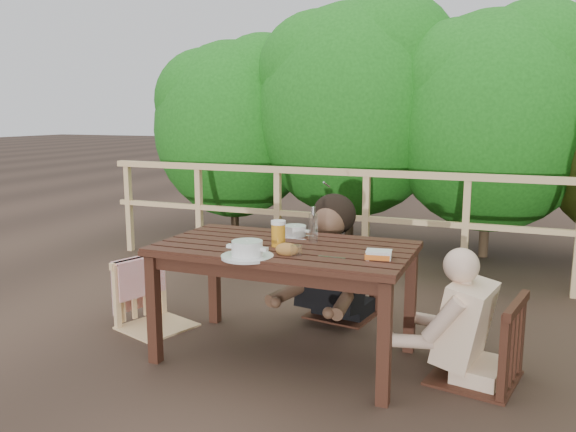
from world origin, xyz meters
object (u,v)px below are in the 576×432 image
at_px(chair_right, 478,299).
at_px(diner_right, 485,275).
at_px(tumbler, 296,252).
at_px(butter_tub, 379,256).
at_px(bread_roll, 287,250).
at_px(table, 285,302).
at_px(soup_near, 247,249).
at_px(chair_far, 343,255).
at_px(woman, 345,222).
at_px(beer_glass, 278,235).
at_px(bottle, 313,226).
at_px(soup_far, 295,232).
at_px(chair_left, 155,266).

bearing_deg(chair_right, diner_right, 101.13).
bearing_deg(tumbler, butter_tub, 16.01).
relative_size(diner_right, bread_roll, 9.27).
bearing_deg(bread_roll, table, 115.11).
bearing_deg(tumbler, soup_near, -161.79).
bearing_deg(chair_far, woman, 99.00).
bearing_deg(soup_near, table, 74.29).
bearing_deg(beer_glass, woman, 81.34).
distance_m(bread_roll, tumbler, 0.08).
distance_m(woman, diner_right, 1.31).
distance_m(chair_right, bottle, 1.06).
relative_size(chair_far, soup_far, 3.75).
bearing_deg(beer_glass, soup_near, -104.05).
bearing_deg(chair_left, table, -77.63).
bearing_deg(chair_far, table, -88.88).
relative_size(bread_roll, bottle, 0.56).
xyz_separation_m(woman, beer_glass, (-0.14, -0.94, 0.07)).
distance_m(chair_far, beer_glass, 0.99).
relative_size(table, beer_glass, 8.97).
xyz_separation_m(diner_right, butter_tub, (-0.56, -0.24, 0.11)).
relative_size(bottle, butter_tub, 1.71).
height_order(chair_right, tumbler, chair_right).
height_order(chair_far, tumbler, chair_far).
xyz_separation_m(diner_right, bread_roll, (-1.07, -0.33, 0.12)).
height_order(chair_far, soup_near, chair_far).
height_order(soup_far, tumbler, soup_far).
xyz_separation_m(chair_right, diner_right, (0.03, 0.00, 0.15)).
distance_m(bottle, butter_tub, 0.54).
bearing_deg(chair_left, woman, -37.83).
bearing_deg(bottle, soup_near, -116.88).
relative_size(chair_right, soup_near, 3.23).
height_order(woman, butter_tub, woman).
distance_m(chair_right, soup_near, 1.34).
height_order(diner_right, tumbler, diner_right).
height_order(chair_left, diner_right, diner_right).
xyz_separation_m(table, tumbler, (0.17, -0.25, 0.40)).
relative_size(woman, tumbler, 18.56).
bearing_deg(bottle, soup_far, 141.78).
xyz_separation_m(chair_right, butter_tub, (-0.53, -0.24, 0.26)).
distance_m(soup_near, tumbler, 0.28).
bearing_deg(diner_right, table, 106.86).
xyz_separation_m(diner_right, soup_near, (-1.26, -0.45, 0.13)).
bearing_deg(butter_tub, tumbler, -172.75).
relative_size(chair_left, bottle, 3.80).
distance_m(soup_far, bread_roll, 0.50).
relative_size(table, woman, 1.06).
bearing_deg(diner_right, chair_right, 101.13).
bearing_deg(chair_left, diner_right, -71.31).
distance_m(table, bottle, 0.51).
distance_m(soup_near, bottle, 0.52).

